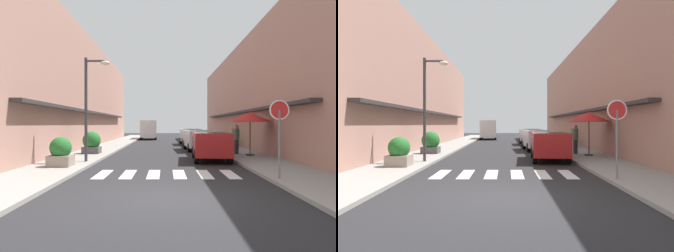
# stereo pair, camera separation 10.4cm
# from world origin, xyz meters

# --- Properties ---
(ground_plane) EXTENTS (91.81, 91.81, 0.00)m
(ground_plane) POSITION_xyz_m (0.00, 16.69, 0.00)
(ground_plane) COLOR #232326
(sidewalk_left) EXTENTS (2.58, 58.43, 0.12)m
(sidewalk_left) POSITION_xyz_m (-4.64, 16.69, 0.06)
(sidewalk_left) COLOR gray
(sidewalk_left) RESTS_ON ground_plane
(sidewalk_right) EXTENTS (2.58, 58.43, 0.12)m
(sidewalk_right) POSITION_xyz_m (4.64, 16.69, 0.06)
(sidewalk_right) COLOR gray
(sidewalk_right) RESTS_ON ground_plane
(building_row_left) EXTENTS (5.50, 39.56, 8.75)m
(building_row_left) POSITION_xyz_m (-8.42, 17.78, 4.37)
(building_row_left) COLOR #A87A6B
(building_row_left) RESTS_ON ground_plane
(building_row_right) EXTENTS (5.50, 39.56, 8.40)m
(building_row_right) POSITION_xyz_m (8.42, 17.78, 4.20)
(building_row_right) COLOR #A87A6B
(building_row_right) RESTS_ON ground_plane
(crosswalk) EXTENTS (5.20, 2.20, 0.01)m
(crosswalk) POSITION_xyz_m (-0.00, 3.83, 0.01)
(crosswalk) COLOR silver
(crosswalk) RESTS_ON ground_plane
(parked_car_near) EXTENTS (1.97, 4.19, 1.47)m
(parked_car_near) POSITION_xyz_m (2.30, 8.37, 0.92)
(parked_car_near) COLOR maroon
(parked_car_near) RESTS_ON ground_plane
(parked_car_mid) EXTENTS (1.97, 4.54, 1.47)m
(parked_car_mid) POSITION_xyz_m (2.30, 14.75, 0.92)
(parked_car_mid) COLOR silver
(parked_car_mid) RESTS_ON ground_plane
(parked_car_far) EXTENTS (1.90, 3.97, 1.47)m
(parked_car_far) POSITION_xyz_m (2.30, 21.60, 0.92)
(parked_car_far) COLOR silver
(parked_car_far) RESTS_ON ground_plane
(delivery_van) EXTENTS (2.13, 5.45, 2.37)m
(delivery_van) POSITION_xyz_m (-2.15, 32.40, 1.41)
(delivery_van) COLOR silver
(delivery_van) RESTS_ON ground_plane
(round_street_sign) EXTENTS (0.65, 0.07, 2.54)m
(round_street_sign) POSITION_xyz_m (3.62, 2.12, 2.06)
(round_street_sign) COLOR slate
(round_street_sign) RESTS_ON sidewalk_right
(street_lamp) EXTENTS (1.19, 0.28, 4.91)m
(street_lamp) POSITION_xyz_m (-3.60, 7.08, 3.15)
(street_lamp) COLOR #38383D
(street_lamp) RESTS_ON sidewalk_left
(cafe_umbrella) EXTENTS (2.38, 2.38, 2.46)m
(cafe_umbrella) POSITION_xyz_m (4.76, 10.01, 2.29)
(cafe_umbrella) COLOR #262626
(cafe_umbrella) RESTS_ON sidewalk_right
(planter_corner) EXTENTS (0.94, 0.94, 1.23)m
(planter_corner) POSITION_xyz_m (-4.43, 5.33, 0.70)
(planter_corner) COLOR gray
(planter_corner) RESTS_ON sidewalk_left
(planter_midblock) EXTENTS (1.09, 1.09, 1.33)m
(planter_midblock) POSITION_xyz_m (-4.51, 11.33, 0.76)
(planter_midblock) COLOR #4C4C4C
(planter_midblock) RESTS_ON sidewalk_left
(planter_far) EXTENTS (0.86, 0.86, 1.09)m
(planter_far) POSITION_xyz_m (4.77, 17.09, 0.64)
(planter_far) COLOR gray
(planter_far) RESTS_ON sidewalk_right
(pedestrian_walking_near) EXTENTS (0.34, 0.34, 1.73)m
(pedestrian_walking_near) POSITION_xyz_m (4.20, 10.92, 1.03)
(pedestrian_walking_near) COLOR #282B33
(pedestrian_walking_near) RESTS_ON sidewalk_right
(pedestrian_walking_far) EXTENTS (0.34, 0.34, 1.58)m
(pedestrian_walking_far) POSITION_xyz_m (5.32, 17.78, 0.95)
(pedestrian_walking_far) COLOR #282B33
(pedestrian_walking_far) RESTS_ON sidewalk_right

